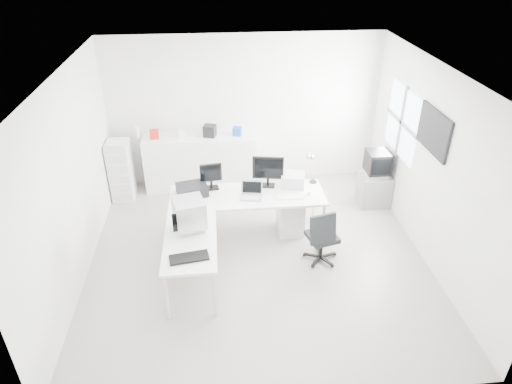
{
  "coord_description": "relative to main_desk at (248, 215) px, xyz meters",
  "views": [
    {
      "loc": [
        -0.54,
        -5.52,
        4.36
      ],
      "look_at": [
        0.0,
        0.2,
        1.0
      ],
      "focal_mm": 32.0,
      "sensor_mm": 36.0,
      "label": 1
    }
  ],
  "objects": [
    {
      "name": "office_chair",
      "position": [
        1.04,
        -0.75,
        0.08
      ],
      "size": [
        0.65,
        0.65,
        0.92
      ],
      "primitive_type": null,
      "rotation": [
        0.0,
        0.0,
        0.26
      ],
      "color": "#242628",
      "rests_on": "floor"
    },
    {
      "name": "drawer_pedestal",
      "position": [
        0.7,
        0.05,
        -0.08
      ],
      "size": [
        0.4,
        0.5,
        0.6
      ],
      "primitive_type": "cube",
      "color": "white",
      "rests_on": "floor"
    },
    {
      "name": "clutter_box_a",
      "position": [
        -1.55,
        1.69,
        0.74
      ],
      "size": [
        0.17,
        0.15,
        0.16
      ],
      "primitive_type": "cube",
      "rotation": [
        0.0,
        0.0,
        0.11
      ],
      "color": "red",
      "rests_on": "sideboard"
    },
    {
      "name": "ceiling",
      "position": [
        0.1,
        -0.55,
        2.42
      ],
      "size": [
        5.0,
        5.0,
        0.01
      ],
      "primitive_type": "cube",
      "color": "white",
      "rests_on": "back_wall"
    },
    {
      "name": "sideboard",
      "position": [
        -0.75,
        1.69,
        0.14
      ],
      "size": [
        2.07,
        0.52,
        1.03
      ],
      "primitive_type": "cube",
      "color": "white",
      "rests_on": "floor"
    },
    {
      "name": "clutter_box_c",
      "position": [
        -0.55,
        1.69,
        0.76
      ],
      "size": [
        0.26,
        0.24,
        0.21
      ],
      "primitive_type": "cube",
      "rotation": [
        0.0,
        0.0,
        -0.29
      ],
      "color": "black",
      "rests_on": "sideboard"
    },
    {
      "name": "tv_cabinet",
      "position": [
        2.32,
        0.73,
        -0.09
      ],
      "size": [
        0.53,
        0.43,
        0.58
      ],
      "primitive_type": "cube",
      "color": "gray",
      "rests_on": "floor"
    },
    {
      "name": "window",
      "position": [
        2.58,
        0.65,
        1.23
      ],
      "size": [
        0.02,
        1.2,
        1.1
      ],
      "primitive_type": null,
      "color": "white",
      "rests_on": "right_wall"
    },
    {
      "name": "side_desk",
      "position": [
        -0.85,
        -1.1,
        0.0
      ],
      "size": [
        0.7,
        1.4,
        0.75
      ],
      "primitive_type": null,
      "color": "white",
      "rests_on": "floor"
    },
    {
      "name": "crt_tv",
      "position": [
        2.32,
        0.73,
        0.43
      ],
      "size": [
        0.5,
        0.48,
        0.45
      ],
      "primitive_type": null,
      "color": "black",
      "rests_on": "tv_cabinet"
    },
    {
      "name": "lcd_monitor_large",
      "position": [
        0.35,
        0.25,
        0.63
      ],
      "size": [
        0.52,
        0.28,
        0.51
      ],
      "primitive_type": null,
      "rotation": [
        0.0,
        0.0,
        -0.17
      ],
      "color": "black",
      "rests_on": "main_desk"
    },
    {
      "name": "clutter_bottle",
      "position": [
        -1.85,
        1.73,
        0.77
      ],
      "size": [
        0.07,
        0.07,
        0.22
      ],
      "primitive_type": "cylinder",
      "color": "white",
      "rests_on": "sideboard"
    },
    {
      "name": "inkjet_printer",
      "position": [
        -0.85,
        0.1,
        0.46
      ],
      "size": [
        0.53,
        0.45,
        0.16
      ],
      "primitive_type": "cube",
      "rotation": [
        0.0,
        0.0,
        0.24
      ],
      "color": "black",
      "rests_on": "main_desk"
    },
    {
      "name": "laptop",
      "position": [
        0.05,
        -0.1,
        0.48
      ],
      "size": [
        0.36,
        0.37,
        0.21
      ],
      "primitive_type": null,
      "rotation": [
        0.0,
        0.0,
        -0.18
      ],
      "color": "#B7B7BA",
      "rests_on": "main_desk"
    },
    {
      "name": "white_mouse",
      "position": [
        0.95,
        -0.1,
        0.41
      ],
      "size": [
        0.06,
        0.06,
        0.06
      ],
      "primitive_type": "sphere",
      "color": "white",
      "rests_on": "main_desk"
    },
    {
      "name": "clutter_box_b",
      "position": [
        -1.05,
        1.69,
        0.72
      ],
      "size": [
        0.13,
        0.11,
        0.12
      ],
      "primitive_type": "cube",
      "rotation": [
        0.0,
        0.0,
        0.02
      ],
      "color": "white",
      "rests_on": "sideboard"
    },
    {
      "name": "right_wall",
      "position": [
        2.6,
        -0.55,
        1.02
      ],
      "size": [
        0.02,
        5.0,
        2.8
      ],
      "primitive_type": "cube",
      "color": "silver",
      "rests_on": "floor"
    },
    {
      "name": "back_wall",
      "position": [
        0.1,
        1.95,
        1.02
      ],
      "size": [
        5.0,
        0.02,
        2.8
      ],
      "primitive_type": "cube",
      "color": "silver",
      "rests_on": "floor"
    },
    {
      "name": "clutter_box_d",
      "position": [
        -0.05,
        1.69,
        0.74
      ],
      "size": [
        0.18,
        0.17,
        0.15
      ],
      "primitive_type": "cube",
      "rotation": [
        0.0,
        0.0,
        -0.27
      ],
      "color": "blue",
      "rests_on": "sideboard"
    },
    {
      "name": "wall_picture",
      "position": [
        2.57,
        -0.45,
        1.52
      ],
      "size": [
        0.04,
        0.9,
        0.6
      ],
      "primitive_type": null,
      "color": "black",
      "rests_on": "right_wall"
    },
    {
      "name": "left_wall",
      "position": [
        -2.4,
        -0.55,
        1.02
      ],
      "size": [
        0.02,
        5.0,
        2.8
      ],
      "primitive_type": "cube",
      "color": "silver",
      "rests_on": "floor"
    },
    {
      "name": "filing_cabinet",
      "position": [
        -2.18,
        1.41,
        0.18
      ],
      "size": [
        0.39,
        0.46,
        1.1
      ],
      "primitive_type": "cube",
      "color": "white",
      "rests_on": "floor"
    },
    {
      "name": "white_keyboard",
      "position": [
        0.65,
        -0.15,
        0.38
      ],
      "size": [
        0.41,
        0.13,
        0.02
      ],
      "primitive_type": "cube",
      "rotation": [
        0.0,
        0.0,
        -0.0
      ],
      "color": "white",
      "rests_on": "main_desk"
    },
    {
      "name": "desk_lamp",
      "position": [
        1.1,
        0.3,
        0.62
      ],
      "size": [
        0.2,
        0.2,
        0.48
      ],
      "primitive_type": null,
      "rotation": [
        0.0,
        0.0,
        -0.25
      ],
      "color": "silver",
      "rests_on": "main_desk"
    },
    {
      "name": "floor",
      "position": [
        0.1,
        -0.55,
        -0.38
      ],
      "size": [
        5.0,
        5.0,
        0.01
      ],
      "primitive_type": "cube",
      "color": "beige",
      "rests_on": "ground"
    },
    {
      "name": "crt_monitor",
      "position": [
        -0.85,
        -0.85,
        0.58
      ],
      "size": [
        0.43,
        0.43,
        0.41
      ],
      "primitive_type": null,
      "rotation": [
        0.0,
        0.0,
        0.25
      ],
      "color": "#B7B7BA",
      "rests_on": "side_desk"
    },
    {
      "name": "black_keyboard",
      "position": [
        -0.85,
        -1.5,
        0.39
      ],
      "size": [
        0.52,
        0.27,
        0.03
      ],
      "primitive_type": "cube",
      "rotation": [
        0.0,
        0.0,
        0.16
      ],
      "color": "black",
      "rests_on": "side_desk"
    },
    {
      "name": "laser_printer",
      "position": [
        0.75,
        0.22,
        0.48
      ],
      "size": [
        0.42,
        0.38,
        0.21
      ],
      "primitive_type": "cube",
      "rotation": [
        0.0,
        0.0,
        -0.2
      ],
      "color": "silver",
      "rests_on": "main_desk"
    },
    {
      "name": "lcd_monitor_small",
      "position": [
        -0.55,
        0.25,
        0.59
      ],
      "size": [
        0.37,
        0.24,
        0.43
      ],
      "primitive_type": null,
      "rotation": [
        0.0,
        0.0,
        0.14
      ],
      "color": "black",
      "rests_on": "main_desk"
    },
    {
      "name": "main_desk",
      "position": [
        0.0,
        0.0,
        0.0
      ],
      "size": [
        2.4,
        0.8,
        0.75
      ],
      "primitive_type": null,
      "color": "white",
      "rests_on": "floor"
    }
  ]
}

